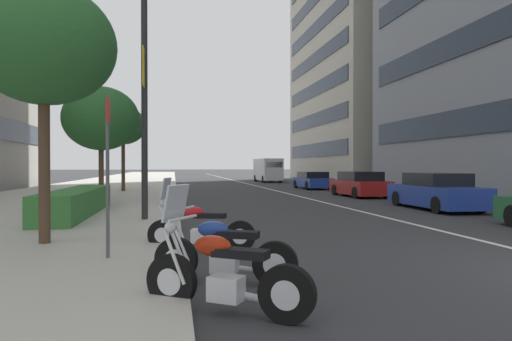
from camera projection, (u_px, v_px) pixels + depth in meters
sidewalk_right_plaza at (107, 187)px, 33.63m from camera, size 160.00×10.42×0.15m
lane_centre_stripe at (249, 184)px, 40.73m from camera, size 110.00×0.16×0.01m
motorcycle_by_sign_pole at (223, 276)px, 5.03m from camera, size 1.24×1.83×1.48m
motorcycle_under_tarp at (223, 255)px, 6.35m from camera, size 0.98×2.01×1.10m
motorcycle_second_in_row at (199, 229)px, 8.86m from camera, size 0.84×2.14×1.46m
car_following_behind at (436, 192)px, 17.26m from camera, size 4.76×2.02×1.42m
car_far_down_avenue at (360, 185)px, 24.33m from camera, size 4.31×2.01×1.38m
car_mid_block_traffic at (313, 181)px, 32.60m from camera, size 4.32×1.97×1.26m
delivery_van_ahead at (268, 170)px, 46.33m from camera, size 5.60×2.13×2.43m
parking_sign_by_curb at (108, 161)px, 7.41m from camera, size 0.32×0.06×2.74m
street_lamp_with_banners at (159, 55)px, 12.86m from camera, size 1.26×2.74×7.92m
clipped_hedge_bed at (77, 202)px, 14.07m from camera, size 6.83×1.10×0.80m
street_tree_near_plaza_corner at (44, 45)px, 8.82m from camera, size 2.83×2.83×5.19m
street_tree_mid_sidewalk at (101, 119)px, 19.42m from camera, size 3.30×3.30×5.04m
street_tree_far_plaza at (123, 126)px, 27.20m from camera, size 2.77×2.77×5.23m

